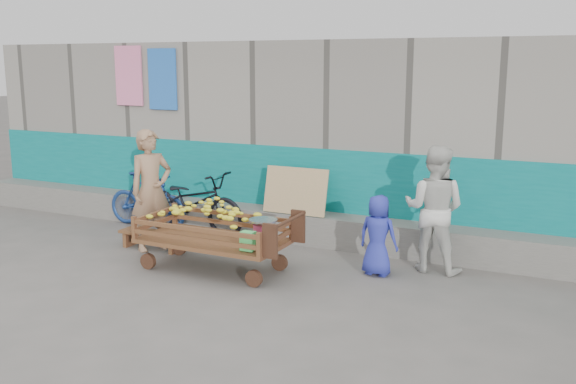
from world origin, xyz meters
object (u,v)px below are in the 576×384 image
at_px(bicycle_dark, 193,202).
at_px(child, 378,235).
at_px(banana_cart, 210,225).
at_px(vendor_man, 151,190).
at_px(bicycle_blue, 147,200).
at_px(woman, 434,209).
at_px(bench, 153,236).

bearing_deg(bicycle_dark, child, -98.93).
distance_m(banana_cart, vendor_man, 1.36).
relative_size(banana_cart, bicycle_blue, 1.39).
height_order(woman, child, woman).
distance_m(woman, child, 0.82).
bearing_deg(woman, bicycle_dark, -1.09).
distance_m(bench, child, 3.34).
bearing_deg(bicycle_blue, bench, -139.97).
distance_m(bench, bicycle_blue, 1.37).
height_order(woman, bicycle_dark, woman).
bearing_deg(banana_cart, vendor_man, 161.22).
xyz_separation_m(vendor_man, woman, (3.88, 0.80, -0.05)).
relative_size(vendor_man, bicycle_dark, 0.92).
xyz_separation_m(woman, child, (-0.59, -0.48, -0.30)).
bearing_deg(vendor_man, woman, -52.43).
relative_size(vendor_man, bicycle_blue, 1.17).
bearing_deg(child, bicycle_dark, -6.94).
height_order(child, bicycle_blue, child).
bearing_deg(vendor_man, bicycle_dark, 25.91).
bearing_deg(bicycle_dark, bicycle_blue, 93.24).
height_order(vendor_man, woman, vendor_man).
xyz_separation_m(vendor_man, bicycle_blue, (-0.90, 1.03, -0.42)).
distance_m(child, bicycle_dark, 3.37).
relative_size(woman, child, 1.58).
bearing_deg(woman, bicycle_blue, -0.46).
relative_size(woman, bicycle_dark, 0.87).
relative_size(banana_cart, bench, 2.05).
bearing_deg(vendor_man, bicycle_blue, 67.08).
height_order(bicycle_dark, bicycle_blue, bicycle_dark).
xyz_separation_m(vendor_man, child, (3.29, 0.32, -0.35)).
distance_m(vendor_man, child, 3.33).
bearing_deg(bench, woman, 11.46).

